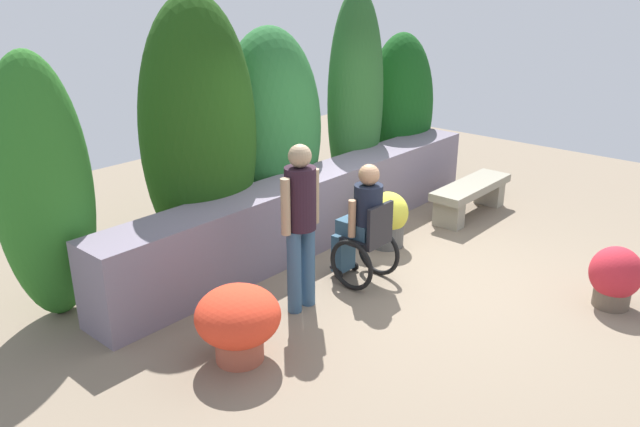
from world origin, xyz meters
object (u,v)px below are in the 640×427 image
(stone_bench, at_px, (471,194))
(person_in_wheelchair, at_px, (363,228))
(flower_pot_terracotta_by_wall, at_px, (238,321))
(flower_pot_purple_near, at_px, (615,277))
(flower_pot_red_accent, at_px, (387,219))
(person_standing_companion, at_px, (301,217))

(stone_bench, xyz_separation_m, person_in_wheelchair, (-2.58, -0.10, 0.31))
(person_in_wheelchair, height_order, flower_pot_terracotta_by_wall, person_in_wheelchair)
(flower_pot_purple_near, bearing_deg, person_in_wheelchair, 118.48)
(person_in_wheelchair, relative_size, flower_pot_red_accent, 1.94)
(stone_bench, relative_size, person_standing_companion, 0.90)
(flower_pot_purple_near, height_order, flower_pot_terracotta_by_wall, flower_pot_terracotta_by_wall)
(stone_bench, xyz_separation_m, flower_pot_red_accent, (-1.62, 0.26, 0.04))
(flower_pot_red_accent, bearing_deg, flower_pot_terracotta_by_wall, -170.57)
(person_in_wheelchair, distance_m, flower_pot_red_accent, 1.06)
(stone_bench, distance_m, person_standing_companion, 3.51)
(person_in_wheelchair, distance_m, flower_pot_terracotta_by_wall, 1.90)
(person_in_wheelchair, distance_m, person_standing_companion, 0.94)
(person_standing_companion, height_order, flower_pot_terracotta_by_wall, person_standing_companion)
(flower_pot_terracotta_by_wall, distance_m, flower_pot_red_accent, 2.88)
(person_standing_companion, bearing_deg, person_in_wheelchair, -11.95)
(person_standing_companion, distance_m, flower_pot_terracotta_by_wall, 1.19)
(person_standing_companion, xyz_separation_m, flower_pot_purple_near, (2.08, -2.32, -0.65))
(flower_pot_terracotta_by_wall, xyz_separation_m, flower_pot_red_accent, (2.84, 0.47, -0.03))
(person_standing_companion, bearing_deg, flower_pot_red_accent, 2.48)
(person_in_wheelchair, xyz_separation_m, flower_pot_terracotta_by_wall, (-1.88, -0.11, -0.24))
(flower_pot_terracotta_by_wall, height_order, flower_pot_red_accent, flower_pot_red_accent)
(person_standing_companion, distance_m, flower_pot_red_accent, 1.95)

